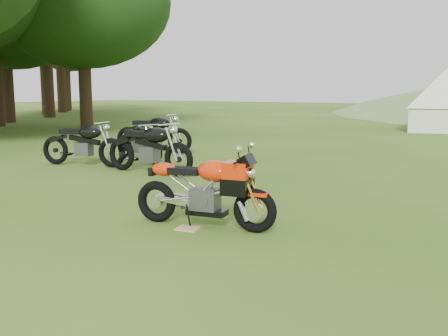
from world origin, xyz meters
The scene contains 8 objects.
ground centered at (0.00, 0.00, 0.00)m, with size 120.00×120.00×0.00m, color #2D5011.
treeline centered at (-20.00, 15.00, 0.00)m, with size 28.00×32.00×14.00m, color black, non-canonical shape.
sport_motorcycle centered at (-0.14, 0.40, 0.53)m, with size 1.77×0.44×1.06m, color red, non-canonical shape.
plywood_board centered at (-0.23, 0.20, 0.01)m, with size 0.27×0.22×0.02m, color tan.
vintage_moto_a centered at (-3.37, 3.07, 0.55)m, with size 2.11×0.49×1.11m, color black, non-canonical shape.
vintage_moto_b centered at (-4.74, 4.27, 0.48)m, with size 1.84×0.43×0.97m, color black, non-canonical shape.
vintage_moto_c centered at (-5.53, 5.72, 0.56)m, with size 2.13×0.49×1.12m, color black, non-canonical shape.
vintage_moto_d centered at (-5.27, 3.05, 0.53)m, with size 2.02×0.47×1.06m, color black, non-canonical shape.
Camera 1 is at (3.32, -4.51, 1.68)m, focal length 40.00 mm.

